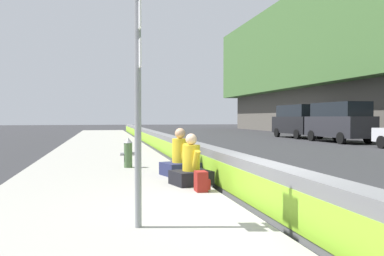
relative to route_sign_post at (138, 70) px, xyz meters
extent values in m
plane|color=#2B2B2D|center=(0.78, -2.22, -2.23)|extent=(160.00, 160.00, 0.00)
cube|color=gray|center=(0.78, 0.43, -2.16)|extent=(80.00, 4.40, 0.14)
cube|color=slate|center=(0.78, -2.22, -1.81)|extent=(76.00, 0.44, 0.85)
cube|color=#8CC62D|center=(0.78, -1.99, -1.85)|extent=(74.48, 0.01, 0.54)
cylinder|color=gray|center=(0.00, 0.01, -0.29)|extent=(0.09, 0.09, 3.60)
cube|color=white|center=(0.00, -0.01, 0.71)|extent=(0.44, 0.02, 0.36)
cube|color=black|center=(0.00, -0.03, 0.71)|extent=(0.30, 0.01, 0.10)
cube|color=white|center=(0.00, -0.01, 0.21)|extent=(0.44, 0.02, 0.36)
cube|color=#1956AD|center=(0.00, -0.03, 0.21)|extent=(0.30, 0.01, 0.10)
cylinder|color=#47663D|center=(6.40, -0.25, -1.73)|extent=(0.24, 0.24, 0.72)
cone|color=gray|center=(6.40, -0.25, -1.29)|extent=(0.26, 0.26, 0.16)
cylinder|color=gray|center=(6.40, -0.42, -1.70)|extent=(0.10, 0.12, 0.10)
cylinder|color=gray|center=(6.40, -0.08, -1.70)|extent=(0.10, 0.12, 0.10)
cube|color=black|center=(3.14, -1.42, -1.94)|extent=(0.86, 0.95, 0.30)
cylinder|color=gold|center=(3.14, -1.42, -1.51)|extent=(0.38, 0.38, 0.57)
sphere|color=beige|center=(3.14, -1.42, -1.10)|extent=(0.25, 0.25, 0.25)
cylinder|color=gold|center=(3.34, -1.37, -1.57)|extent=(0.31, 0.20, 0.50)
cylinder|color=gold|center=(2.94, -1.47, -1.57)|extent=(0.31, 0.20, 0.50)
cube|color=#23284C|center=(4.57, -1.45, -1.93)|extent=(0.94, 1.03, 0.32)
cylinder|color=gold|center=(4.57, -1.45, -1.47)|extent=(0.41, 0.41, 0.61)
sphere|color=tan|center=(4.57, -1.45, -1.03)|extent=(0.27, 0.27, 0.27)
cylinder|color=gold|center=(4.79, -1.39, -1.53)|extent=(0.34, 0.23, 0.53)
cylinder|color=gold|center=(4.35, -1.52, -1.53)|extent=(0.34, 0.23, 0.53)
cube|color=maroon|center=(2.31, -1.43, -1.89)|extent=(0.32, 0.22, 0.40)
cube|color=maroon|center=(2.31, -1.57, -1.95)|extent=(0.22, 0.06, 0.20)
cylinder|color=black|center=(12.36, -13.53, -1.90)|extent=(0.66, 0.23, 0.66)
cube|color=#28282D|center=(17.44, -14.31, -1.22)|extent=(5.14, 2.08, 1.30)
cube|color=black|center=(17.34, -14.32, -0.12)|extent=(4.14, 1.86, 0.90)
cylinder|color=black|center=(19.05, -13.34, -1.87)|extent=(0.72, 0.24, 0.72)
cylinder|color=black|center=(19.10, -15.22, -1.87)|extent=(0.72, 0.24, 0.72)
cylinder|color=black|center=(15.79, -13.41, -1.87)|extent=(0.72, 0.24, 0.72)
cylinder|color=black|center=(15.83, -15.29, -1.87)|extent=(0.72, 0.24, 0.72)
cube|color=black|center=(23.01, -14.36, -1.22)|extent=(5.14, 2.07, 1.30)
cube|color=black|center=(22.91, -14.36, -0.12)|extent=(4.14, 1.85, 0.90)
cylinder|color=black|center=(24.62, -13.38, -1.87)|extent=(0.72, 0.24, 0.72)
cylinder|color=black|center=(24.66, -15.26, -1.87)|extent=(0.72, 0.24, 0.72)
cylinder|color=black|center=(21.36, -13.45, -1.87)|extent=(0.72, 0.24, 0.72)
cylinder|color=black|center=(21.40, -15.33, -1.87)|extent=(0.72, 0.24, 0.72)
camera|label=1|loc=(-5.29, 0.46, -0.62)|focal=37.10mm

